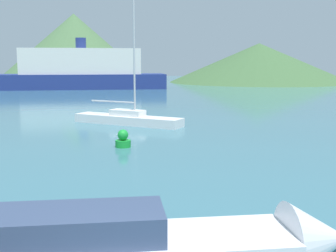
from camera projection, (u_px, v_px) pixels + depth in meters
motorboat_near at (150, 245)px, 8.74m from camera, size 9.50×3.35×1.76m
sailboat_inner at (128, 117)px, 28.01m from camera, size 7.64×4.53×11.54m
ferry_distant at (82, 71)px, 64.73m from camera, size 26.28×11.13×7.75m
buoy_marker at (123, 140)px, 20.53m from camera, size 0.75×0.75×0.87m
hill_west at (75, 48)px, 90.67m from camera, size 32.98×32.98×14.31m
hill_central at (259, 63)px, 86.11m from camera, size 36.53×36.53×7.88m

